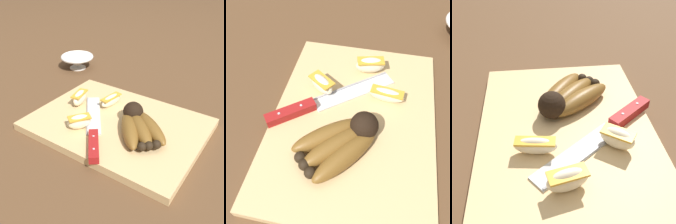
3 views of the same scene
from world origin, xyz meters
The scene contains 7 objects.
ground_plane centered at (0.00, 0.00, 0.00)m, with size 6.00×6.00×0.00m, color brown.
cutting_board centered at (-0.02, -0.01, 0.01)m, with size 0.43×0.31×0.02m, color tan.
banana_bunch centered at (0.05, -0.03, 0.04)m, with size 0.16×0.16×0.05m.
chefs_knife centered at (-0.03, -0.10, 0.03)m, with size 0.20×0.24×0.02m.
apple_wedge_near centered at (-0.08, 0.04, 0.04)m, with size 0.03×0.07×0.03m.
apple_wedge_middle centered at (-0.08, -0.09, 0.04)m, with size 0.06×0.06×0.04m.
apple_wedge_far centered at (-0.15, 0.00, 0.04)m, with size 0.04×0.07×0.04m.
Camera 3 is at (-0.41, 0.03, 0.37)m, focal length 46.59 mm.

